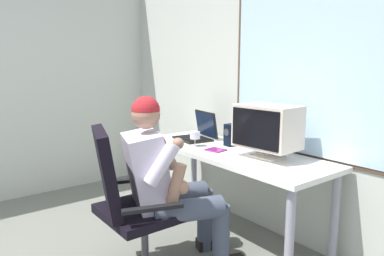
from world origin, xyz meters
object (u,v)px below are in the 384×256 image
at_px(desk, 230,160).
at_px(laptop, 199,132).
at_px(office_chair, 127,195).
at_px(cd_case, 216,150).
at_px(desk_speaker, 230,135).
at_px(crt_monitor, 267,127).
at_px(person_seated, 168,181).
at_px(wine_glass, 195,136).

xyz_separation_m(desk, laptop, (-0.50, 0.07, 0.15)).
relative_size(desk, laptop, 4.60).
bearing_deg(office_chair, desk, 91.12).
bearing_deg(cd_case, desk, 63.35).
distance_m(desk, laptop, 0.53).
height_order(desk, desk_speaker, desk_speaker).
xyz_separation_m(crt_monitor, desk_speaker, (-0.46, 0.06, -0.14)).
height_order(desk, cd_case, cd_case).
height_order(office_chair, person_seated, person_seated).
distance_m(crt_monitor, wine_glass, 0.67).
bearing_deg(desk_speaker, office_chair, -83.04).
height_order(wine_glass, cd_case, wine_glass).
xyz_separation_m(office_chair, desk_speaker, (-0.13, 1.06, 0.26)).
height_order(laptop, desk_speaker, laptop).
relative_size(person_seated, wine_glass, 9.69).
xyz_separation_m(laptop, desk_speaker, (0.39, 0.04, 0.03)).
xyz_separation_m(person_seated, laptop, (-0.60, 0.75, 0.17)).
xyz_separation_m(laptop, wine_glass, (0.22, -0.22, 0.02)).
distance_m(desk, person_seated, 0.69).
relative_size(crt_monitor, laptop, 1.24).
distance_m(wine_glass, desk_speaker, 0.30).
distance_m(desk_speaker, cd_case, 0.24).
bearing_deg(office_chair, wine_glass, 110.19).
distance_m(office_chair, crt_monitor, 1.12).
xyz_separation_m(crt_monitor, cd_case, (-0.40, -0.15, -0.23)).
relative_size(desk, person_seated, 1.42).
bearing_deg(wine_glass, laptop, 135.81).
bearing_deg(crt_monitor, wine_glass, -163.36).
bearing_deg(desk, cd_case, -116.65).
height_order(office_chair, desk_speaker, office_chair).
xyz_separation_m(desk, cd_case, (-0.05, -0.11, 0.09)).
relative_size(laptop, cd_case, 2.38).
relative_size(laptop, wine_glass, 3.00).
xyz_separation_m(crt_monitor, wine_glass, (-0.63, -0.19, -0.14)).
bearing_deg(office_chair, cd_case, 94.95).
height_order(person_seated, laptop, person_seated).
xyz_separation_m(desk, person_seated, (0.10, -0.68, -0.01)).
bearing_deg(person_seated, wine_glass, 125.59).
distance_m(office_chair, cd_case, 0.86).
relative_size(office_chair, wine_glass, 8.08).
distance_m(desk, crt_monitor, 0.47).
xyz_separation_m(desk, crt_monitor, (0.35, 0.04, 0.32)).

